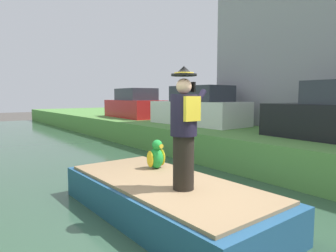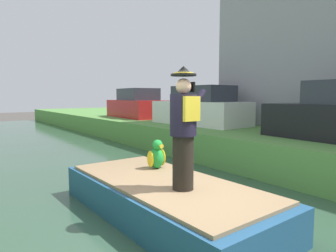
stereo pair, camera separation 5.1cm
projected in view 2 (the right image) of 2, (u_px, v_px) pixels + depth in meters
name	position (u px, v px, depth m)	size (l,w,h in m)	color
ground_plane	(193.00, 237.00, 4.53)	(80.00, 80.00, 0.00)	#4C4742
canal_water	(193.00, 234.00, 4.53)	(6.05, 48.00, 0.10)	#33513D
boat	(164.00, 198.00, 5.08)	(1.90, 4.24, 0.61)	#23517A
person_pirate	(184.00, 129.00, 4.48)	(0.61, 0.42, 1.85)	black
parrot_plush	(157.00, 156.00, 5.86)	(0.36, 0.34, 0.57)	green
parked_car_white	(200.00, 108.00, 11.72)	(1.85, 4.06, 1.50)	white
parked_car_red	(136.00, 105.00, 15.69)	(1.96, 4.10, 1.50)	red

